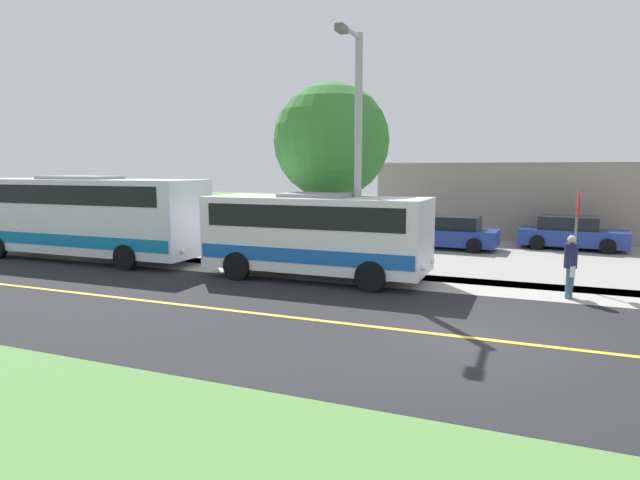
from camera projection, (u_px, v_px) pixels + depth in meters
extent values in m
plane|color=#548442|center=(468.00, 338.00, 11.18)|extent=(120.00, 120.00, 0.00)
cube|color=black|center=(468.00, 338.00, 11.18)|extent=(8.00, 100.00, 0.01)
cube|color=#9E9991|center=(489.00, 287.00, 15.95)|extent=(2.40, 100.00, 0.01)
cube|color=gray|center=(582.00, 257.00, 21.45)|extent=(14.00, 36.00, 0.01)
cube|color=gold|center=(468.00, 337.00, 11.18)|extent=(0.16, 100.00, 0.00)
cube|color=white|center=(316.00, 232.00, 17.15)|extent=(2.51, 7.12, 2.28)
cube|color=blue|center=(316.00, 250.00, 17.23)|extent=(2.55, 6.98, 0.44)
cube|color=black|center=(316.00, 214.00, 17.08)|extent=(2.55, 6.41, 0.70)
cube|color=gray|center=(316.00, 195.00, 17.00)|extent=(1.51, 2.14, 0.12)
cylinder|color=black|center=(393.00, 262.00, 17.62)|extent=(0.25, 0.90, 0.90)
cylinder|color=black|center=(371.00, 276.00, 15.31)|extent=(0.25, 0.90, 0.90)
cylinder|color=black|center=(273.00, 254.00, 19.27)|extent=(0.25, 0.90, 0.90)
cylinder|color=black|center=(237.00, 266.00, 16.96)|extent=(0.25, 0.90, 0.90)
sphere|color=#F2EACC|center=(431.00, 260.00, 16.56)|extent=(0.20, 0.20, 0.20)
sphere|color=#F2EACC|center=(422.00, 268.00, 15.29)|extent=(0.20, 0.20, 0.20)
cube|color=silver|center=(82.00, 215.00, 20.82)|extent=(2.54, 10.31, 2.77)
cube|color=#0C72A5|center=(83.00, 236.00, 20.93)|extent=(2.58, 10.11, 0.44)
cube|color=black|center=(81.00, 193.00, 20.71)|extent=(2.58, 9.28, 0.70)
cube|color=gray|center=(80.00, 178.00, 20.63)|extent=(1.52, 3.09, 0.12)
cylinder|color=black|center=(171.00, 248.00, 20.97)|extent=(0.25, 0.90, 0.90)
cylinder|color=black|center=(125.00, 257.00, 18.63)|extent=(0.25, 0.90, 0.90)
cylinder|color=black|center=(51.00, 240.00, 23.35)|extent=(0.25, 0.90, 0.90)
sphere|color=#F2EACC|center=(205.00, 246.00, 19.67)|extent=(0.20, 0.20, 0.20)
sphere|color=#F2EACC|center=(182.00, 251.00, 18.39)|extent=(0.20, 0.20, 0.20)
cylinder|color=#335972|center=(569.00, 282.00, 14.68)|extent=(0.18, 0.18, 0.84)
cylinder|color=#335972|center=(569.00, 284.00, 14.50)|extent=(0.18, 0.18, 0.84)
cylinder|color=#1E2347|center=(571.00, 256.00, 14.49)|extent=(0.34, 0.34, 0.67)
sphere|color=beige|center=(572.00, 239.00, 14.43)|extent=(0.23, 0.23, 0.23)
cylinder|color=#1E2347|center=(571.00, 254.00, 14.65)|extent=(0.28, 0.10, 0.60)
cube|color=white|center=(572.00, 268.00, 14.76)|extent=(0.20, 0.12, 0.28)
cylinder|color=#1E2347|center=(571.00, 256.00, 14.32)|extent=(0.28, 0.10, 0.60)
cube|color=white|center=(573.00, 272.00, 14.28)|extent=(0.20, 0.12, 0.28)
cylinder|color=slate|center=(575.00, 251.00, 15.78)|extent=(0.07, 0.07, 2.20)
cylinder|color=red|center=(578.00, 204.00, 15.59)|extent=(0.76, 0.03, 0.76)
cylinder|color=#9E9EA3|center=(358.00, 159.00, 16.79)|extent=(0.24, 0.24, 7.64)
cylinder|color=#9E9EA3|center=(351.00, 32.00, 15.57)|extent=(1.60, 0.14, 0.14)
cube|color=#59595B|center=(341.00, 29.00, 14.85)|extent=(0.50, 0.24, 0.20)
cube|color=navy|center=(446.00, 237.00, 23.72)|extent=(2.03, 4.49, 0.70)
cube|color=black|center=(451.00, 223.00, 23.56)|extent=(1.66, 2.50, 0.57)
cylinder|color=black|center=(410.00, 242.00, 23.52)|extent=(0.25, 0.65, 0.64)
cylinder|color=black|center=(421.00, 237.00, 25.13)|extent=(0.25, 0.65, 0.64)
cylinder|color=black|center=(474.00, 246.00, 22.37)|extent=(0.25, 0.65, 0.64)
cylinder|color=black|center=(481.00, 241.00, 23.98)|extent=(0.25, 0.65, 0.64)
cube|color=navy|center=(572.00, 237.00, 23.52)|extent=(2.14, 4.53, 0.70)
cube|color=black|center=(568.00, 223.00, 23.52)|extent=(1.72, 2.53, 0.57)
cylinder|color=black|center=(607.00, 241.00, 23.74)|extent=(0.27, 0.66, 0.64)
cylinder|color=black|center=(608.00, 247.00, 22.14)|extent=(0.27, 0.66, 0.64)
cylinder|color=black|center=(540.00, 238.00, 24.95)|extent=(0.27, 0.66, 0.64)
cylinder|color=black|center=(537.00, 243.00, 23.35)|extent=(0.27, 0.66, 0.64)
cylinder|color=#4C3826|center=(331.00, 224.00, 19.98)|extent=(0.36, 0.36, 2.95)
sphere|color=#387A33|center=(331.00, 141.00, 19.58)|extent=(4.24, 4.24, 4.24)
cube|color=gray|center=(584.00, 198.00, 29.24)|extent=(10.00, 20.58, 3.83)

